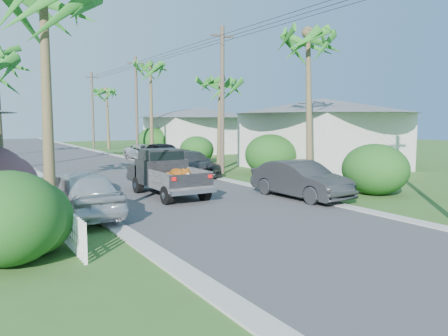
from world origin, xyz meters
TOP-DOWN VIEW (x-y plane):
  - ground at (0.00, 0.00)m, footprint 120.00×120.00m
  - road at (0.00, 25.00)m, footprint 8.00×100.00m
  - curb_left at (-4.30, 25.00)m, footprint 0.60×100.00m
  - curb_right at (4.30, 25.00)m, footprint 0.60×100.00m
  - pickup_truck at (-0.57, 7.86)m, footprint 1.98×5.12m
  - parked_car_rn at (4.07, 4.00)m, footprint 1.94×4.92m
  - parked_car_rm at (3.60, 13.26)m, footprint 2.29×5.07m
  - parked_car_rf at (4.73, 20.00)m, footprint 2.50×5.09m
  - parked_car_rd at (5.00, 24.63)m, footprint 2.41×4.80m
  - parked_car_ln at (-4.97, 5.11)m, footprint 2.30×5.05m
  - palm_r_a at (6.30, 6.00)m, footprint 4.40×4.40m
  - palm_r_b at (6.60, 15.00)m, footprint 4.40×4.40m
  - palm_r_c at (6.20, 26.00)m, footprint 4.40×4.40m
  - palm_r_d at (6.50, 40.00)m, footprint 4.40×4.40m
  - shrub_l_a at (-7.50, 1.00)m, footprint 2.60×2.86m
  - shrub_r_a at (7.60, 3.00)m, footprint 2.80×3.08m
  - shrub_r_b at (7.80, 11.00)m, footprint 3.00×3.30m
  - shrub_r_c at (7.50, 20.00)m, footprint 2.60×2.86m
  - shrub_r_d at (8.00, 30.00)m, footprint 3.20×3.52m
  - picket_fence at (-6.00, 5.50)m, footprint 0.10×11.00m
  - house_right_near at (13.00, 12.00)m, footprint 8.00×9.00m
  - house_right_far at (13.00, 30.00)m, footprint 9.00×8.00m
  - utility_pole_b at (5.60, 13.00)m, footprint 1.60×0.26m
  - utility_pole_c at (5.60, 28.00)m, footprint 1.60×0.26m
  - utility_pole_d at (5.60, 43.00)m, footprint 1.60×0.26m

SIDE VIEW (x-z plane):
  - ground at x=0.00m, z-range 0.00..0.00m
  - road at x=0.00m, z-range 0.00..0.02m
  - curb_left at x=-4.30m, z-range 0.00..0.06m
  - curb_right at x=4.30m, z-range 0.00..0.06m
  - picket_fence at x=-6.00m, z-range 0.00..1.00m
  - parked_car_rd at x=5.00m, z-range 0.00..1.30m
  - parked_car_rm at x=3.60m, z-range 0.00..1.44m
  - parked_car_rn at x=4.07m, z-range 0.00..1.59m
  - parked_car_rf at x=4.73m, z-range 0.00..1.67m
  - parked_car_ln at x=-4.97m, z-range 0.00..1.68m
  - pickup_truck at x=-0.57m, z-range -0.02..2.04m
  - shrub_r_c at x=7.50m, z-range 0.00..2.10m
  - shrub_l_a at x=-7.50m, z-range 0.00..2.20m
  - shrub_r_a at x=7.60m, z-range 0.00..2.30m
  - shrub_r_b at x=7.80m, z-range 0.00..2.50m
  - shrub_r_d at x=8.00m, z-range 0.00..2.60m
  - house_right_far at x=13.00m, z-range -0.18..4.42m
  - house_right_near at x=13.00m, z-range -0.18..4.62m
  - utility_pole_b at x=5.60m, z-range 0.10..9.10m
  - utility_pole_c at x=5.60m, z-range 0.10..9.10m
  - utility_pole_d at x=5.60m, z-range 0.10..9.10m
  - palm_r_b at x=6.60m, z-range 2.35..9.55m
  - palm_r_d at x=6.50m, z-range 2.73..10.74m
  - palm_r_a at x=6.30m, z-range 3.07..11.78m
  - palm_r_c at x=6.20m, z-range 3.41..12.81m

